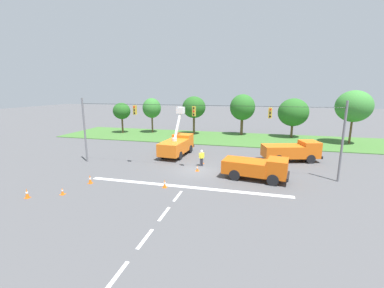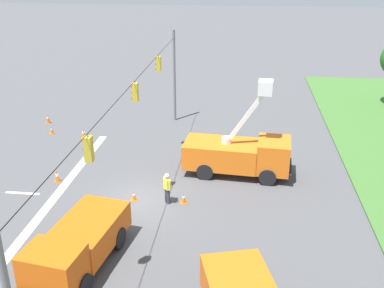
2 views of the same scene
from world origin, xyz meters
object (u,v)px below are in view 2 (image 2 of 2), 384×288
at_px(utility_truck_bucket_lift, 240,153).
at_px(traffic_cone_mid_right, 48,119).
at_px(traffic_cone_lane_edge_a, 57,176).
at_px(traffic_cone_foreground_right, 52,130).
at_px(traffic_cone_foreground_left, 184,198).
at_px(traffic_cone_mid_left, 134,196).
at_px(road_worker, 167,186).
at_px(utility_truck_support_far, 77,245).
at_px(traffic_cone_near_bucket, 83,133).

distance_m(utility_truck_bucket_lift, traffic_cone_mid_right, 16.88).
bearing_deg(traffic_cone_lane_edge_a, traffic_cone_foreground_right, -154.94).
bearing_deg(traffic_cone_foreground_right, traffic_cone_foreground_left, 51.52).
bearing_deg(traffic_cone_mid_left, road_worker, 89.09).
relative_size(utility_truck_support_far, traffic_cone_mid_right, 8.03).
bearing_deg(traffic_cone_near_bucket, traffic_cone_foreground_right, -102.49).
bearing_deg(utility_truck_support_far, traffic_cone_lane_edge_a, -151.56).
bearing_deg(utility_truck_support_far, traffic_cone_foreground_left, 147.45).
relative_size(traffic_cone_mid_left, traffic_cone_lane_edge_a, 0.84).
xyz_separation_m(traffic_cone_foreground_left, traffic_cone_foreground_right, (-8.88, -11.17, 0.00)).
relative_size(utility_truck_support_far, road_worker, 3.48).
bearing_deg(road_worker, traffic_cone_mid_left, -90.91).
height_order(utility_truck_bucket_lift, traffic_cone_mid_left, utility_truck_bucket_lift).
bearing_deg(traffic_cone_mid_right, traffic_cone_lane_edge_a, 26.09).
bearing_deg(traffic_cone_lane_edge_a, utility_truck_support_far, 28.44).
relative_size(traffic_cone_foreground_right, traffic_cone_mid_right, 0.78).
xyz_separation_m(traffic_cone_foreground_right, traffic_cone_lane_edge_a, (7.28, 3.40, 0.06)).
distance_m(utility_truck_support_far, road_worker, 6.44).
xyz_separation_m(traffic_cone_mid_left, traffic_cone_lane_edge_a, (-1.65, -5.04, 0.07)).
bearing_deg(traffic_cone_foreground_right, traffic_cone_near_bucket, 77.51).
xyz_separation_m(road_worker, traffic_cone_mid_left, (-0.03, -1.85, -0.72)).
relative_size(traffic_cone_foreground_right, traffic_cone_lane_edge_a, 0.85).
height_order(utility_truck_support_far, traffic_cone_near_bucket, utility_truck_support_far).
height_order(road_worker, traffic_cone_near_bucket, road_worker).
distance_m(utility_truck_support_far, traffic_cone_mid_right, 18.97).
bearing_deg(traffic_cone_foreground_right, utility_truck_support_far, 26.79).
height_order(utility_truck_bucket_lift, utility_truck_support_far, utility_truck_bucket_lift).
height_order(utility_truck_support_far, traffic_cone_mid_left, utility_truck_support_far).
relative_size(traffic_cone_foreground_left, traffic_cone_lane_edge_a, 0.84).
bearing_deg(traffic_cone_foreground_left, utility_truck_bucket_lift, 143.36).
height_order(utility_truck_bucket_lift, traffic_cone_mid_right, utility_truck_bucket_lift).
xyz_separation_m(utility_truck_support_far, traffic_cone_lane_edge_a, (-7.45, -4.03, -0.79)).
distance_m(traffic_cone_near_bucket, traffic_cone_lane_edge_a, 6.73).
xyz_separation_m(traffic_cone_mid_left, traffic_cone_mid_right, (-11.07, -9.65, 0.10)).
relative_size(utility_truck_bucket_lift, road_worker, 3.74).
distance_m(utility_truck_support_far, traffic_cone_foreground_right, 16.52).
distance_m(utility_truck_bucket_lift, road_worker, 5.47).
relative_size(traffic_cone_near_bucket, traffic_cone_lane_edge_a, 1.12).
relative_size(traffic_cone_mid_left, traffic_cone_near_bucket, 0.75).
relative_size(traffic_cone_foreground_left, traffic_cone_mid_left, 1.00).
xyz_separation_m(utility_truck_bucket_lift, utility_truck_support_far, (9.72, -6.61, -0.25)).
xyz_separation_m(traffic_cone_foreground_left, traffic_cone_near_bucket, (-8.29, -8.49, 0.11)).
xyz_separation_m(road_worker, traffic_cone_foreground_left, (-0.08, 0.88, -0.72)).
height_order(utility_truck_support_far, traffic_cone_foreground_left, utility_truck_support_far).
height_order(traffic_cone_mid_right, traffic_cone_lane_edge_a, traffic_cone_mid_right).
distance_m(traffic_cone_foreground_right, traffic_cone_mid_left, 12.29).
bearing_deg(utility_truck_bucket_lift, road_worker, -43.53).
bearing_deg(traffic_cone_mid_left, traffic_cone_foreground_right, -136.61).
xyz_separation_m(traffic_cone_near_bucket, traffic_cone_lane_edge_a, (6.69, 0.73, -0.05)).
relative_size(traffic_cone_foreground_right, traffic_cone_mid_left, 1.01).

